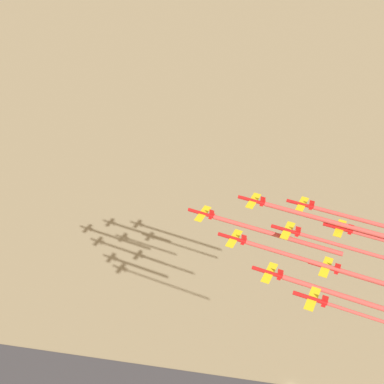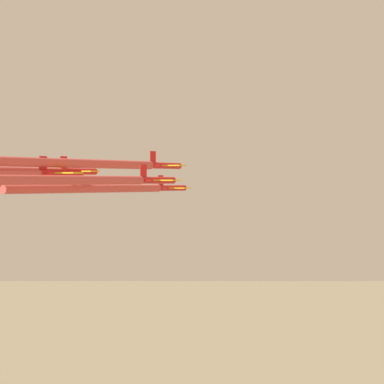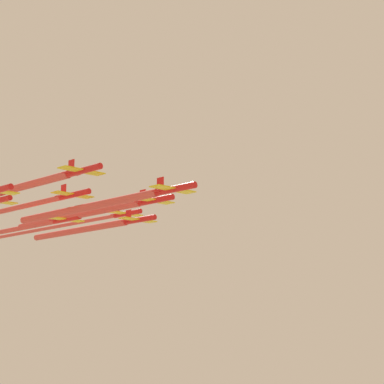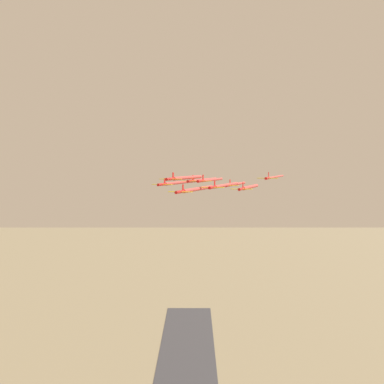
# 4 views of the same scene
# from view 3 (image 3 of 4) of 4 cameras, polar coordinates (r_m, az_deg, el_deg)

# --- Properties ---
(jet_0) EXTENTS (8.40, 8.88, 2.96)m
(jet_0) POSITION_cam_3_polar(r_m,az_deg,el_deg) (119.23, -1.38, 0.24)
(jet_0) COLOR red
(jet_1) EXTENTS (8.40, 8.88, 2.96)m
(jet_1) POSITION_cam_3_polar(r_m,az_deg,el_deg) (134.61, -2.87, -0.62)
(jet_1) COLOR red
(jet_2) EXTENTS (8.40, 8.88, 2.96)m
(jet_2) POSITION_cam_3_polar(r_m,az_deg,el_deg) (125.33, -8.33, 1.65)
(jet_2) COLOR red
(jet_3) EXTENTS (8.40, 8.88, 2.96)m
(jet_3) POSITION_cam_3_polar(r_m,az_deg,el_deg) (149.73, -4.07, -2.11)
(jet_3) COLOR red
(jet_4) EXTENTS (8.40, 8.88, 2.96)m
(jet_4) POSITION_cam_3_polar(r_m,az_deg,el_deg) (140.51, -9.02, -0.18)
(jet_4) COLOR red
(jet_6) EXTENTS (8.40, 8.88, 2.96)m
(jet_6) POSITION_cam_3_polar(r_m,az_deg,el_deg) (165.74, -5.02, -1.64)
(jet_6) COLOR red
(jet_7) EXTENTS (8.40, 8.88, 2.96)m
(jet_7) POSITION_cam_3_polar(r_m,az_deg,el_deg) (155.65, -9.58, -2.05)
(jet_7) COLOR red
(smoke_trail_0) EXTENTS (4.61, 40.08, 1.37)m
(smoke_trail_0) POSITION_cam_3_polar(r_m,az_deg,el_deg) (137.48, -8.29, -1.21)
(smoke_trail_0) COLOR #D84C47
(smoke_trail_1) EXTENTS (4.48, 40.42, 1.21)m
(smoke_trail_1) POSITION_cam_3_polar(r_m,az_deg,el_deg) (153.31, -8.94, -1.83)
(smoke_trail_1) COLOR #D84C47
(smoke_trail_2) EXTENTS (4.49, 38.44, 1.39)m
(smoke_trail_2) POSITION_cam_3_polar(r_m,az_deg,el_deg) (144.38, -13.83, 0.12)
(smoke_trail_2) COLOR #D84C47
(smoke_trail_3) EXTENTS (4.01, 32.75, 1.37)m
(smoke_trail_3) POSITION_cam_3_polar(r_m,az_deg,el_deg) (165.61, -8.68, -2.91)
(smoke_trail_3) COLOR #D84C47
(smoke_trail_4) EXTENTS (3.65, 32.03, 1.06)m
(smoke_trail_4) POSITION_cam_3_polar(r_m,az_deg,el_deg) (157.03, -13.30, -1.20)
(smoke_trail_4) COLOR #D84C47
(smoke_trail_6) EXTENTS (4.92, 50.41, 0.84)m
(smoke_trail_6) POSITION_cam_3_polar(r_m,az_deg,el_deg) (188.98, -10.71, -2.69)
(smoke_trail_6) COLOR #D84C47
(smoke_trail_7) EXTENTS (3.64, 31.98, 1.05)m
(smoke_trail_7) POSITION_cam_3_polar(r_m,az_deg,el_deg) (172.29, -13.44, -2.80)
(smoke_trail_7) COLOR #D84C47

